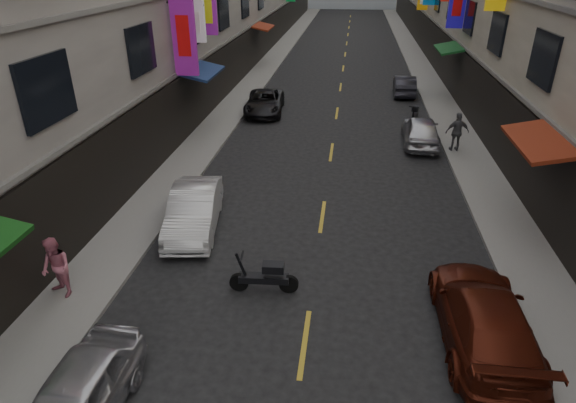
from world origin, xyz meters
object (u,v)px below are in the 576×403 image
(car_right_far, at_px, (404,85))
(pedestrian_lfar, at_px, (56,268))
(scooter_crossing, at_px, (265,277))
(car_left_mid, at_px, (194,210))
(car_left_far, at_px, (265,102))
(car_left_near, at_px, (75,402))
(pedestrian_rfar, at_px, (457,132))
(car_right_mid, at_px, (421,131))
(scooter_far_right, at_px, (414,115))
(car_right_near, at_px, (484,317))

(car_right_far, distance_m, pedestrian_lfar, 24.09)
(scooter_crossing, distance_m, car_left_mid, 4.03)
(car_left_mid, relative_size, car_left_far, 0.95)
(pedestrian_lfar, bearing_deg, car_left_near, -27.56)
(car_left_far, xyz_separation_m, pedestrian_rfar, (9.42, -4.91, 0.38))
(car_left_near, height_order, pedestrian_rfar, pedestrian_rfar)
(scooter_crossing, bearing_deg, car_left_near, 144.79)
(car_left_mid, xyz_separation_m, car_right_mid, (8.00, 8.86, -0.00))
(car_left_far, relative_size, pedestrian_rfar, 2.51)
(car_left_near, distance_m, pedestrian_rfar, 17.95)
(car_right_far, bearing_deg, car_left_mid, 67.32)
(car_right_far, bearing_deg, scooter_far_right, 91.77)
(scooter_crossing, bearing_deg, pedestrian_rfar, -35.26)
(car_right_far, bearing_deg, scooter_crossing, 77.34)
(car_right_mid, bearing_deg, car_left_mid, 49.73)
(car_left_far, bearing_deg, car_right_near, -69.41)
(scooter_far_right, distance_m, car_left_near, 20.92)
(car_left_near, distance_m, car_left_far, 20.23)
(scooter_far_right, relative_size, car_right_far, 0.49)
(car_left_near, bearing_deg, pedestrian_lfar, 124.78)
(scooter_far_right, xyz_separation_m, car_left_near, (-7.97, -19.35, 0.18))
(car_left_far, height_order, pedestrian_lfar, pedestrian_lfar)
(car_right_near, xyz_separation_m, pedestrian_rfar, (1.48, 12.02, 0.31))
(car_left_near, xyz_separation_m, car_right_far, (7.93, 25.26, -0.02))
(scooter_far_right, xyz_separation_m, car_right_near, (-0.10, -16.04, 0.23))
(car_left_mid, xyz_separation_m, pedestrian_rfar, (9.42, 7.95, 0.31))
(car_left_far, xyz_separation_m, pedestrian_lfar, (-2.29, -16.74, 0.34))
(car_left_near, xyz_separation_m, pedestrian_lfar, (-2.36, 3.49, 0.32))
(car_left_far, bearing_deg, car_right_mid, -31.11)
(scooter_far_right, height_order, car_left_mid, car_left_mid)
(car_left_mid, bearing_deg, car_right_far, 57.17)
(pedestrian_lfar, height_order, pedestrian_rfar, pedestrian_rfar)
(car_left_mid, distance_m, car_left_far, 12.86)
(scooter_far_right, bearing_deg, car_right_near, 102.67)
(car_left_near, distance_m, car_left_mid, 7.37)
(car_left_mid, xyz_separation_m, car_right_far, (8.00, 17.89, -0.07))
(car_left_mid, bearing_deg, car_left_near, -98.20)
(car_right_mid, bearing_deg, car_left_near, 65.77)
(car_right_mid, distance_m, pedestrian_rfar, 1.71)
(car_left_near, distance_m, car_right_mid, 18.06)
(scooter_crossing, distance_m, car_right_near, 5.29)
(car_left_mid, distance_m, car_right_near, 8.92)
(scooter_far_right, bearing_deg, pedestrian_rfar, 121.92)
(car_left_mid, relative_size, car_right_near, 0.88)
(scooter_crossing, xyz_separation_m, scooter_far_right, (5.25, 14.89, 0.00))
(scooter_crossing, xyz_separation_m, car_left_far, (-2.78, 15.77, 0.15))
(pedestrian_lfar, distance_m, pedestrian_rfar, 16.65)
(scooter_far_right, distance_m, car_left_mid, 14.43)
(car_left_mid, height_order, car_right_mid, car_left_mid)
(scooter_far_right, relative_size, car_right_near, 0.39)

